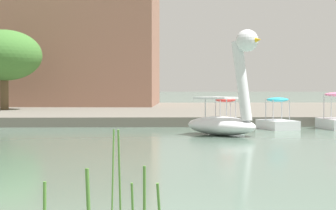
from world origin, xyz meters
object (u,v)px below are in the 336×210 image
at_px(pedal_boat_red, 225,121).
at_px(tree_sapling_by_fence, 4,56).
at_px(swan_boat, 227,109).
at_px(pedal_boat_cyan, 277,121).

bearing_deg(pedal_boat_red, tree_sapling_by_fence, 138.73).
xyz_separation_m(pedal_boat_red, tree_sapling_by_fence, (-12.55, 11.02, 3.49)).
bearing_deg(tree_sapling_by_fence, pedal_boat_red, -41.27).
relative_size(swan_boat, pedal_boat_red, 1.77).
height_order(swan_boat, pedal_boat_cyan, swan_boat).
relative_size(pedal_boat_red, tree_sapling_by_fence, 0.36).
distance_m(pedal_boat_red, tree_sapling_by_fence, 17.06).
relative_size(pedal_boat_red, pedal_boat_cyan, 1.03).
distance_m(swan_boat, pedal_boat_red, 3.20).
bearing_deg(tree_sapling_by_fence, pedal_boat_cyan, -35.85).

